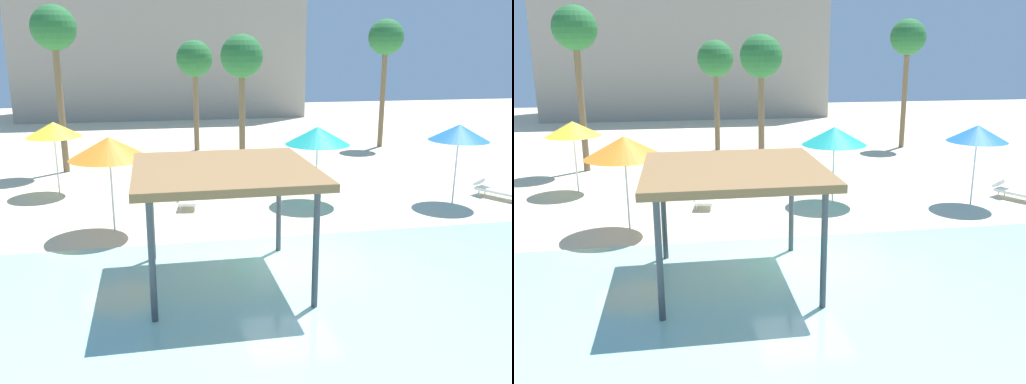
# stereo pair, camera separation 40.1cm
# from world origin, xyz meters

# --- Properties ---
(ground_plane) EXTENTS (80.00, 80.00, 0.00)m
(ground_plane) POSITION_xyz_m (0.00, 0.00, 0.00)
(ground_plane) COLOR beige
(lagoon_water) EXTENTS (44.00, 13.50, 0.04)m
(lagoon_water) POSITION_xyz_m (0.00, -5.25, 0.02)
(lagoon_water) COLOR #99D1C6
(lagoon_water) RESTS_ON ground
(shade_pavilion) EXTENTS (4.07, 4.07, 2.83)m
(shade_pavilion) POSITION_xyz_m (-1.95, -1.24, 2.64)
(shade_pavilion) COLOR #42474C
(shade_pavilion) RESTS_ON ground
(beach_umbrella_orange_0) EXTENTS (2.36, 2.36, 2.93)m
(beach_umbrella_orange_0) POSITION_xyz_m (-4.77, 2.91, 2.60)
(beach_umbrella_orange_0) COLOR silver
(beach_umbrella_orange_0) RESTS_ON ground
(beach_umbrella_blue_1) EXTENTS (2.07, 2.07, 2.85)m
(beach_umbrella_blue_1) POSITION_xyz_m (6.97, 3.85, 2.56)
(beach_umbrella_blue_1) COLOR silver
(beach_umbrella_blue_1) RESTS_ON ground
(beach_umbrella_yellow_2) EXTENTS (2.05, 2.05, 2.75)m
(beach_umbrella_yellow_2) POSITION_xyz_m (-7.13, 7.97, 2.47)
(beach_umbrella_yellow_2) COLOR silver
(beach_umbrella_yellow_2) RESTS_ON ground
(beach_umbrella_teal_3) EXTENTS (2.29, 2.29, 2.75)m
(beach_umbrella_teal_3) POSITION_xyz_m (2.19, 4.94, 2.43)
(beach_umbrella_teal_3) COLOR silver
(beach_umbrella_teal_3) RESTS_ON ground
(lounge_chair_3) EXTENTS (1.44, 1.95, 0.74)m
(lounge_chair_3) POSITION_xyz_m (8.97, 4.22, 0.33)
(lounge_chair_3) COLOR white
(lounge_chair_3) RESTS_ON ground
(lounge_chair_4) EXTENTS (0.87, 1.96, 0.74)m
(lounge_chair_4) POSITION_xyz_m (-2.32, 5.58, 0.33)
(lounge_chair_4) COLOR white
(lounge_chair_4) RESTS_ON ground
(palm_tree_0) EXTENTS (1.90, 1.90, 7.18)m
(palm_tree_0) POSITION_xyz_m (-7.39, 11.80, 6.02)
(palm_tree_0) COLOR brown
(palm_tree_0) RESTS_ON ground
(palm_tree_1) EXTENTS (1.90, 1.90, 6.01)m
(palm_tree_1) POSITION_xyz_m (0.52, 11.01, 4.92)
(palm_tree_1) COLOR brown
(palm_tree_1) RESTS_ON ground
(palm_tree_2) EXTENTS (1.90, 1.90, 5.81)m
(palm_tree_2) POSITION_xyz_m (-1.16, 16.00, 4.73)
(palm_tree_2) COLOR brown
(palm_tree_2) RESTS_ON ground
(palm_tree_3) EXTENTS (1.90, 1.90, 6.91)m
(palm_tree_3) POSITION_xyz_m (9.08, 15.11, 5.77)
(palm_tree_3) COLOR brown
(palm_tree_3) RESTS_ON ground
(hotel_block_0) EXTENTS (21.95, 8.20, 15.14)m
(hotel_block_0) POSITION_xyz_m (-2.43, 32.74, 7.57)
(hotel_block_0) COLOR #9E9384
(hotel_block_0) RESTS_ON ground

